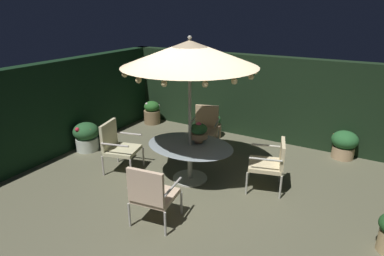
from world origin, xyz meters
name	(u,v)px	position (x,y,z in m)	size (l,w,h in m)	color
ground_plane	(194,189)	(0.00, 0.00, -0.01)	(7.20, 6.45, 0.02)	#5F5D46
hedge_backdrop_rear	(254,97)	(0.00, 3.08, 1.03)	(7.20, 0.30, 2.05)	black
hedge_backdrop_left	(59,108)	(-3.45, 0.00, 1.03)	(0.30, 6.45, 2.05)	black
patio_dining_table	(190,152)	(-0.24, 0.28, 0.57)	(1.67, 1.26, 0.72)	#B6B3A7
patio_umbrella	(190,54)	(-0.24, 0.28, 2.39)	(2.36, 2.36, 2.68)	#B6B5A5
centerpiece_planter	(199,131)	(-0.16, 0.46, 0.94)	(0.35, 0.35, 0.40)	tan
patio_chair_north	(117,144)	(-1.69, -0.10, 0.56)	(0.76, 0.77, 1.01)	#BBB3AD
patio_chair_northeast	(152,193)	(-0.03, -1.21, 0.55)	(0.71, 0.70, 1.00)	#B6B2AB
patio_chair_east	(271,161)	(1.19, 0.69, 0.55)	(0.76, 0.78, 0.94)	#B6B4A6
patio_chair_southeast	(205,126)	(-0.66, 1.72, 0.56)	(0.74, 0.75, 1.00)	#B9B3A4
potted_plant_back_right	(211,125)	(-0.87, 2.45, 0.30)	(0.50, 0.50, 0.62)	tan
potted_plant_right_far	(344,144)	(2.21, 2.77, 0.33)	(0.56, 0.56, 0.61)	tan
potted_plant_front_corner	(152,112)	(-2.80, 2.55, 0.32)	(0.46, 0.46, 0.65)	olive
potted_plant_right_near	(86,136)	(-3.00, 0.28, 0.35)	(0.58, 0.58, 0.66)	silver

